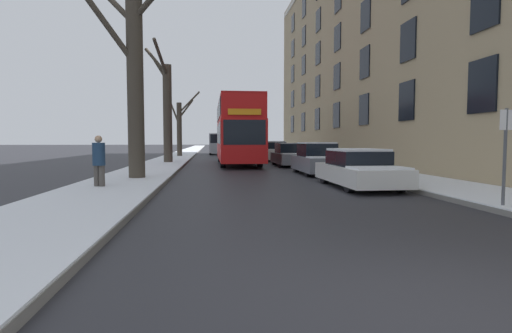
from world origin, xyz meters
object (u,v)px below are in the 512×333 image
(parked_car_1, at_px, (317,160))
(oncoming_van, at_px, (218,143))
(bare_tree_left_0, at_px, (133,80))
(pedestrian_left_sidewalk, at_px, (99,161))
(double_decker_bus, at_px, (237,129))
(parked_car_2, at_px, (291,155))
(parked_car_4, at_px, (264,151))
(street_sign_post, at_px, (505,153))
(parked_car_0, at_px, (359,169))
(bare_tree_left_1, at_px, (167,109))
(bare_tree_left_2, at_px, (180,126))
(parked_car_3, at_px, (274,152))

(parked_car_1, bearing_deg, oncoming_van, 98.25)
(bare_tree_left_0, height_order, parked_car_1, bare_tree_left_0)
(pedestrian_left_sidewalk, bearing_deg, double_decker_bus, -94.05)
(parked_car_2, bearing_deg, parked_car_4, 90.00)
(street_sign_post, bearing_deg, pedestrian_left_sidewalk, 153.86)
(parked_car_0, xyz_separation_m, street_sign_post, (1.40, -4.96, 0.71))
(bare_tree_left_1, distance_m, parked_car_0, 16.48)
(double_decker_bus, bearing_deg, street_sign_post, -76.25)
(bare_tree_left_0, bearing_deg, parked_car_1, 17.45)
(bare_tree_left_0, relative_size, parked_car_2, 1.90)
(parked_car_1, bearing_deg, bare_tree_left_0, -162.55)
(bare_tree_left_2, xyz_separation_m, oncoming_van, (3.73, 8.26, -1.63))
(parked_car_2, bearing_deg, bare_tree_left_1, 161.72)
(bare_tree_left_2, distance_m, parked_car_4, 8.20)
(bare_tree_left_1, xyz_separation_m, double_decker_bus, (4.68, -0.40, -1.29))
(bare_tree_left_0, xyz_separation_m, parked_car_2, (7.90, 8.74, -3.23))
(parked_car_0, bearing_deg, bare_tree_left_2, 107.24)
(bare_tree_left_0, height_order, parked_car_4, bare_tree_left_0)
(bare_tree_left_0, xyz_separation_m, bare_tree_left_1, (0.04, 11.34, -0.22))
(parked_car_2, height_order, street_sign_post, street_sign_post)
(street_sign_post, bearing_deg, parked_car_1, 97.75)
(double_decker_bus, relative_size, parked_car_4, 2.60)
(bare_tree_left_2, height_order, pedestrian_left_sidewalk, bare_tree_left_2)
(bare_tree_left_0, distance_m, pedestrian_left_sidewalk, 4.20)
(double_decker_bus, distance_m, pedestrian_left_sidewalk, 14.92)
(parked_car_3, bearing_deg, double_decker_bus, -126.70)
(double_decker_bus, bearing_deg, parked_car_3, 53.30)
(bare_tree_left_1, distance_m, oncoming_van, 19.79)
(parked_car_2, xyz_separation_m, pedestrian_left_sidewalk, (-8.45, -11.69, 0.29))
(bare_tree_left_2, xyz_separation_m, pedestrian_left_sidewalk, (-0.64, -25.30, -1.96))
(parked_car_4, relative_size, oncoming_van, 0.83)
(double_decker_bus, height_order, parked_car_4, double_decker_bus)
(bare_tree_left_1, relative_size, street_sign_post, 3.40)
(parked_car_2, height_order, parked_car_3, parked_car_3)
(parked_car_0, distance_m, pedestrian_left_sidewalk, 8.46)
(bare_tree_left_0, relative_size, double_decker_bus, 0.74)
(parked_car_4, bearing_deg, double_decker_bus, -107.04)
(parked_car_0, relative_size, street_sign_post, 1.95)
(parked_car_2, distance_m, oncoming_van, 22.25)
(bare_tree_left_2, xyz_separation_m, parked_car_2, (7.81, -13.61, -2.26))
(bare_tree_left_1, xyz_separation_m, parked_car_4, (7.86, 9.98, -3.02))
(bare_tree_left_1, height_order, double_decker_bus, bare_tree_left_1)
(parked_car_0, bearing_deg, oncoming_van, 96.95)
(bare_tree_left_2, bearing_deg, bare_tree_left_0, -90.23)
(bare_tree_left_1, distance_m, bare_tree_left_2, 11.04)
(double_decker_bus, distance_m, parked_car_4, 11.00)
(bare_tree_left_2, relative_size, pedestrian_left_sidewalk, 3.65)
(bare_tree_left_1, bearing_deg, oncoming_van, 78.90)
(bare_tree_left_0, bearing_deg, oncoming_van, 82.88)
(parked_car_4, xyz_separation_m, oncoming_van, (-4.08, 9.29, 0.63))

